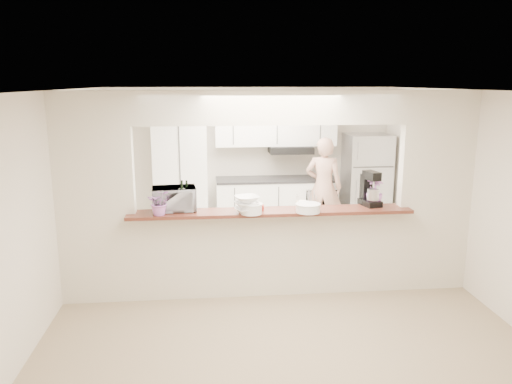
{
  "coord_description": "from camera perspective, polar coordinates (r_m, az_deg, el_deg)",
  "views": [
    {
      "loc": [
        -0.75,
        -5.79,
        2.6
      ],
      "look_at": [
        -0.15,
        0.3,
        1.24
      ],
      "focal_mm": 35.0,
      "sensor_mm": 36.0,
      "label": 1
    }
  ],
  "objects": [
    {
      "name": "wine_bottle_a",
      "position": [
        5.9,
        -8.42,
        -0.9
      ],
      "size": [
        0.08,
        0.08,
        0.38
      ],
      "color": "black",
      "rests_on": "bar_counter"
    },
    {
      "name": "kitchen_cabinets",
      "position": [
        8.68,
        -1.85,
        1.75
      ],
      "size": [
        3.15,
        0.62,
        2.25
      ],
      "color": "white",
      "rests_on": "floor"
    },
    {
      "name": "person",
      "position": [
        8.5,
        7.72,
        0.52
      ],
      "size": [
        0.72,
        0.59,
        1.69
      ],
      "primitive_type": "imported",
      "rotation": [
        0.0,
        0.0,
        2.79
      ],
      "color": "tan",
      "rests_on": "floor"
    },
    {
      "name": "refrigerator",
      "position": [
        9.06,
        12.45,
        1.11
      ],
      "size": [
        0.75,
        0.7,
        1.7
      ],
      "primitive_type": "cube",
      "color": "#BABABF",
      "rests_on": "floor"
    },
    {
      "name": "plate_stack_a",
      "position": [
        5.8,
        -0.54,
        -1.91
      ],
      "size": [
        0.26,
        0.26,
        0.12
      ],
      "color": "white",
      "rests_on": "bar_counter"
    },
    {
      "name": "serving_bowls",
      "position": [
        5.81,
        -1.05,
        -1.48
      ],
      "size": [
        0.34,
        0.34,
        0.2
      ],
      "primitive_type": "imported",
      "rotation": [
        0.0,
        0.0,
        0.27
      ],
      "color": "white",
      "rests_on": "bar_counter"
    },
    {
      "name": "wine_bottle_b",
      "position": [
        6.02,
        -7.89,
        -0.72
      ],
      "size": [
        0.07,
        0.07,
        0.36
      ],
      "color": "black",
      "rests_on": "bar_counter"
    },
    {
      "name": "bar_counter",
      "position": [
        6.17,
        1.64,
        -6.6
      ],
      "size": [
        3.4,
        0.38,
        1.09
      ],
      "color": "beige",
      "rests_on": "floor"
    },
    {
      "name": "utensil_caddy",
      "position": [
        6.12,
        5.79,
        -0.87
      ],
      "size": [
        0.24,
        0.15,
        0.22
      ],
      "color": "silver",
      "rests_on": "bar_counter"
    },
    {
      "name": "flower_left",
      "position": [
        5.82,
        -10.92,
        -1.17
      ],
      "size": [
        0.28,
        0.24,
        0.3
      ],
      "primitive_type": "imported",
      "rotation": [
        0.0,
        0.0,
        -0.02
      ],
      "color": "#CD6CC5",
      "rests_on": "bar_counter"
    },
    {
      "name": "stand_mixer",
      "position": [
        6.32,
        12.88,
        0.22
      ],
      "size": [
        0.25,
        0.33,
        0.43
      ],
      "color": "black",
      "rests_on": "bar_counter"
    },
    {
      "name": "red_bowl",
      "position": [
        5.97,
        0.28,
        -1.77
      ],
      "size": [
        0.13,
        0.13,
        0.06
      ],
      "primitive_type": "cylinder",
      "color": "maroon",
      "rests_on": "bar_counter"
    },
    {
      "name": "plate_stack_b",
      "position": [
        5.9,
        5.96,
        -1.82
      ],
      "size": [
        0.3,
        0.3,
        0.1
      ],
      "color": "white",
      "rests_on": "bar_counter"
    },
    {
      "name": "toaster_oven",
      "position": [
        6.01,
        -9.33,
        -0.78
      ],
      "size": [
        0.54,
        0.39,
        0.28
      ],
      "primitive_type": "imported",
      "rotation": [
        0.0,
        0.0,
        0.09
      ],
      "color": "#B1B1B6",
      "rests_on": "bar_counter"
    },
    {
      "name": "tan_bowl",
      "position": [
        6.16,
        5.27,
        -1.36
      ],
      "size": [
        0.15,
        0.15,
        0.07
      ],
      "primitive_type": "cylinder",
      "color": "#C0B187",
      "rests_on": "bar_counter"
    },
    {
      "name": "floor",
      "position": [
        6.39,
        1.61,
        -11.47
      ],
      "size": [
        6.0,
        6.0,
        0.0
      ],
      "primitive_type": "plane",
      "color": "tan",
      "rests_on": "ground"
    },
    {
      "name": "partition",
      "position": [
        5.94,
        1.69,
        1.71
      ],
      "size": [
        5.0,
        0.15,
        2.5
      ],
      "color": "beige",
      "rests_on": "floor"
    },
    {
      "name": "flower_right",
      "position": [
        6.33,
        13.38,
        0.12
      ],
      "size": [
        0.26,
        0.26,
        0.37
      ],
      "primitive_type": "imported",
      "rotation": [
        0.0,
        0.0,
        0.3
      ],
      "color": "#D170D1",
      "rests_on": "bar_counter"
    },
    {
      "name": "tile_overlay",
      "position": [
        7.82,
        0.16,
        -6.84
      ],
      "size": [
        5.0,
        2.9,
        0.01
      ],
      "primitive_type": "cube",
      "color": "beige",
      "rests_on": "floor"
    }
  ]
}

